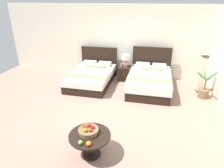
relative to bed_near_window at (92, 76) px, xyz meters
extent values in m
cube|color=#9F7C6A|center=(1.02, -1.78, -0.28)|extent=(9.97, 9.54, 0.02)
cube|color=silver|center=(1.02, 1.19, 1.07)|extent=(9.97, 0.12, 2.67)
cube|color=black|center=(0.00, -0.09, -0.14)|extent=(1.39, 2.08, 0.27)
cube|color=silver|center=(0.00, -0.09, 0.10)|extent=(1.43, 2.12, 0.20)
cube|color=black|center=(-0.02, 0.96, 0.29)|extent=(1.43, 0.09, 1.11)
cube|color=silver|center=(-0.31, 0.66, 0.27)|extent=(0.49, 0.31, 0.14)
cube|color=silver|center=(0.28, 0.68, 0.27)|extent=(0.49, 0.31, 0.14)
cylinder|color=#D1B88D|center=(-0.01, 0.43, 0.27)|extent=(0.74, 0.17, 0.15)
cube|color=gray|center=(0.01, -0.58, 0.20)|extent=(1.41, 0.39, 0.01)
cube|color=black|center=(2.04, -0.09, -0.13)|extent=(1.37, 2.00, 0.29)
cube|color=silver|center=(2.04, -0.09, 0.15)|extent=(1.41, 2.04, 0.27)
cube|color=black|center=(2.02, 0.92, 0.35)|extent=(1.40, 0.09, 1.24)
cube|color=silver|center=(1.74, 0.63, 0.36)|extent=(0.48, 0.31, 0.14)
cube|color=silver|center=(2.32, 0.64, 0.36)|extent=(0.48, 0.31, 0.14)
cylinder|color=#D1B88D|center=(2.03, 0.39, 0.37)|extent=(0.73, 0.17, 0.15)
cube|color=gray|center=(2.05, -0.59, 0.30)|extent=(1.39, 0.46, 0.01)
cube|color=black|center=(1.10, 0.60, -0.01)|extent=(0.46, 0.48, 0.51)
sphere|color=tan|center=(1.10, 0.35, 0.06)|extent=(0.02, 0.02, 0.02)
cylinder|color=tan|center=(1.10, 0.62, 0.25)|extent=(0.17, 0.17, 0.02)
ellipsoid|color=tan|center=(1.10, 0.62, 0.37)|extent=(0.21, 0.21, 0.22)
cylinder|color=#99844C|center=(1.10, 0.62, 0.50)|extent=(0.02, 0.02, 0.04)
cylinder|color=beige|center=(1.10, 0.62, 0.61)|extent=(0.31, 0.31, 0.17)
cylinder|color=gray|center=(0.96, 0.56, 0.31)|extent=(0.09, 0.09, 0.14)
torus|color=gray|center=(0.96, 0.56, 0.39)|extent=(0.09, 0.09, 0.01)
cylinder|color=black|center=(1.16, -3.38, -0.26)|extent=(0.39, 0.39, 0.02)
cylinder|color=black|center=(1.16, -3.38, -0.05)|extent=(0.11, 0.11, 0.44)
cylinder|color=black|center=(1.16, -3.38, 0.19)|extent=(0.80, 0.80, 0.04)
cylinder|color=olive|center=(1.12, -3.33, 0.25)|extent=(0.38, 0.38, 0.08)
torus|color=olive|center=(1.12, -3.33, 0.29)|extent=(0.40, 0.40, 0.02)
sphere|color=#B3301F|center=(1.10, -3.25, 0.32)|extent=(0.08, 0.08, 0.08)
sphere|color=red|center=(1.03, -3.32, 0.32)|extent=(0.08, 0.08, 0.08)
sphere|color=orange|center=(1.08, -3.41, 0.32)|extent=(0.08, 0.08, 0.08)
sphere|color=red|center=(1.18, -3.38, 0.32)|extent=(0.07, 0.07, 0.07)
sphere|color=red|center=(1.19, -3.28, 0.32)|extent=(0.07, 0.07, 0.07)
sphere|color=#81A845|center=(1.10, -3.67, 0.25)|extent=(0.08, 0.08, 0.08)
sphere|color=orange|center=(1.25, -3.67, 0.25)|extent=(0.09, 0.09, 0.09)
cube|color=#372514|center=(3.68, 0.21, -0.26)|extent=(0.21, 0.21, 0.03)
cube|color=beige|center=(3.68, 0.21, 0.34)|extent=(0.17, 0.17, 1.16)
cube|color=#372514|center=(3.68, 0.21, 0.93)|extent=(0.21, 0.21, 0.02)
cylinder|color=brown|center=(3.73, -0.23, -0.14)|extent=(0.31, 0.31, 0.27)
cylinder|color=brown|center=(3.73, -0.23, 0.15)|extent=(0.04, 0.04, 0.31)
ellipsoid|color=#3C7845|center=(3.87, -0.20, 0.45)|extent=(0.33, 0.11, 0.33)
ellipsoid|color=#3C7845|center=(3.71, -0.11, 0.41)|extent=(0.09, 0.28, 0.25)
ellipsoid|color=#3C7845|center=(3.58, -0.22, 0.43)|extent=(0.33, 0.08, 0.29)
ellipsoid|color=#3C7845|center=(3.75, -0.37, 0.41)|extent=(0.11, 0.32, 0.27)
camera|label=1|loc=(2.30, -6.19, 2.57)|focal=31.37mm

